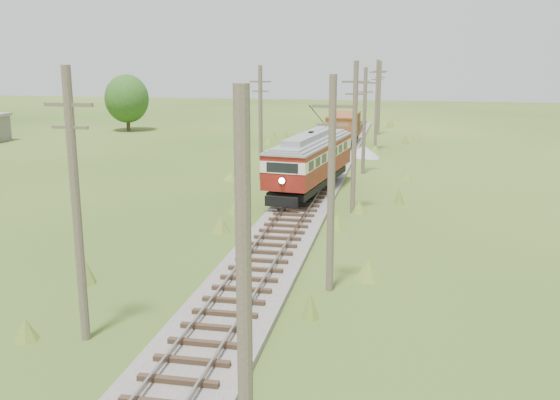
# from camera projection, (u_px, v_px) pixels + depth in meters

# --- Properties ---
(railbed_main) EXTENTS (3.60, 96.00, 0.57)m
(railbed_main) POSITION_uv_depth(u_px,v_px,m) (307.00, 197.00, 41.12)
(railbed_main) COLOR #605B54
(railbed_main) RESTS_ON ground
(streetcar) EXTENTS (4.46, 12.35, 5.59)m
(streetcar) POSITION_uv_depth(u_px,v_px,m) (311.00, 157.00, 41.83)
(streetcar) COLOR black
(streetcar) RESTS_ON ground
(gondola) EXTENTS (2.97, 8.50, 2.80)m
(gondola) POSITION_uv_depth(u_px,v_px,m) (344.00, 126.00, 65.08)
(gondola) COLOR black
(gondola) RESTS_ON ground
(gravel_pile) EXTENTS (3.05, 3.24, 1.11)m
(gravel_pile) POSITION_uv_depth(u_px,v_px,m) (365.00, 151.00, 58.42)
(gravel_pile) COLOR gray
(gravel_pile) RESTS_ON ground
(utility_pole_r_1) EXTENTS (0.30, 0.30, 8.80)m
(utility_pole_r_1) POSITION_uv_depth(u_px,v_px,m) (244.00, 318.00, 11.86)
(utility_pole_r_1) COLOR brown
(utility_pole_r_1) RESTS_ON ground
(utility_pole_r_2) EXTENTS (1.60, 0.30, 8.60)m
(utility_pole_r_2) POSITION_uv_depth(u_px,v_px,m) (331.00, 183.00, 24.25)
(utility_pole_r_2) COLOR brown
(utility_pole_r_2) RESTS_ON ground
(utility_pole_r_3) EXTENTS (1.60, 0.30, 9.00)m
(utility_pole_r_3) POSITION_uv_depth(u_px,v_px,m) (354.00, 137.00, 36.65)
(utility_pole_r_3) COLOR brown
(utility_pole_r_3) RESTS_ON ground
(utility_pole_r_4) EXTENTS (1.60, 0.30, 8.40)m
(utility_pole_r_4) POSITION_uv_depth(u_px,v_px,m) (364.00, 120.00, 49.19)
(utility_pole_r_4) COLOR brown
(utility_pole_r_4) RESTS_ON ground
(utility_pole_r_5) EXTENTS (1.60, 0.30, 8.90)m
(utility_pole_r_5) POSITION_uv_depth(u_px,v_px,m) (376.00, 104.00, 61.49)
(utility_pole_r_5) COLOR brown
(utility_pole_r_5) RESTS_ON ground
(utility_pole_r_6) EXTENTS (1.60, 0.30, 8.70)m
(utility_pole_r_6) POSITION_uv_depth(u_px,v_px,m) (379.00, 97.00, 73.98)
(utility_pole_r_6) COLOR brown
(utility_pole_r_6) RESTS_ON ground
(utility_pole_l_a) EXTENTS (1.60, 0.30, 9.00)m
(utility_pole_l_a) POSITION_uv_depth(u_px,v_px,m) (76.00, 205.00, 19.86)
(utility_pole_l_a) COLOR brown
(utility_pole_l_a) RESTS_ON ground
(utility_pole_l_b) EXTENTS (1.60, 0.30, 8.60)m
(utility_pole_l_b) POSITION_uv_depth(u_px,v_px,m) (261.00, 122.00, 46.73)
(utility_pole_l_b) COLOR brown
(utility_pole_l_b) RESTS_ON ground
(tree_mid_a) EXTENTS (5.46, 5.46, 7.03)m
(tree_mid_a) POSITION_uv_depth(u_px,v_px,m) (127.00, 99.00, 77.97)
(tree_mid_a) COLOR #38281C
(tree_mid_a) RESTS_ON ground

